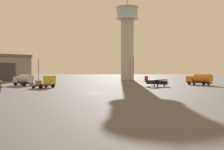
{
  "coord_description": "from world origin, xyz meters",
  "views": [
    {
      "loc": [
        3.28,
        -49.03,
        4.21
      ],
      "look_at": [
        2.48,
        34.72,
        2.58
      ],
      "focal_mm": 43.53,
      "sensor_mm": 36.0,
      "label": 1
    }
  ],
  "objects_px": {
    "truck_flatbed_yellow": "(46,82)",
    "truck_fuel_tanker_orange": "(200,79)",
    "light_post_east": "(39,68)",
    "light_post_west": "(130,66)",
    "control_tower": "(127,37)",
    "light_post_north": "(134,66)",
    "airplane_black": "(156,82)",
    "truck_fuel_tanker_silver": "(24,79)"
  },
  "relations": [
    {
      "from": "truck_fuel_tanker_silver",
      "to": "control_tower",
      "type": "bearing_deg",
      "value": -88.24
    },
    {
      "from": "control_tower",
      "to": "airplane_black",
      "type": "xyz_separation_m",
      "value": [
        5.19,
        -45.29,
        -16.81
      ]
    },
    {
      "from": "airplane_black",
      "to": "light_post_west",
      "type": "xyz_separation_m",
      "value": [
        -5.21,
        24.42,
        4.16
      ]
    },
    {
      "from": "airplane_black",
      "to": "truck_fuel_tanker_silver",
      "type": "relative_size",
      "value": 1.26
    },
    {
      "from": "airplane_black",
      "to": "truck_fuel_tanker_silver",
      "type": "height_order",
      "value": "truck_fuel_tanker_silver"
    },
    {
      "from": "airplane_black",
      "to": "truck_flatbed_yellow",
      "type": "xyz_separation_m",
      "value": [
        -26.43,
        -5.3,
        0.16
      ]
    },
    {
      "from": "light_post_east",
      "to": "light_post_north",
      "type": "distance_m",
      "value": 34.16
    },
    {
      "from": "light_post_west",
      "to": "light_post_east",
      "type": "xyz_separation_m",
      "value": [
        -31.75,
        1.33,
        -0.4
      ]
    },
    {
      "from": "truck_flatbed_yellow",
      "to": "truck_fuel_tanker_silver",
      "type": "distance_m",
      "value": 11.65
    },
    {
      "from": "light_post_north",
      "to": "light_post_west",
      "type": "bearing_deg",
      "value": -102.24
    },
    {
      "from": "light_post_north",
      "to": "airplane_black",
      "type": "bearing_deg",
      "value": -83.91
    },
    {
      "from": "control_tower",
      "to": "light_post_north",
      "type": "height_order",
      "value": "control_tower"
    },
    {
      "from": "truck_flatbed_yellow",
      "to": "truck_fuel_tanker_orange",
      "type": "xyz_separation_m",
      "value": [
        39.48,
        11.96,
        0.31
      ]
    },
    {
      "from": "truck_flatbed_yellow",
      "to": "light_post_north",
      "type": "distance_m",
      "value": 44.38
    },
    {
      "from": "control_tower",
      "to": "truck_fuel_tanker_silver",
      "type": "relative_size",
      "value": 5.52
    },
    {
      "from": "control_tower",
      "to": "light_post_east",
      "type": "xyz_separation_m",
      "value": [
        -31.77,
        -19.55,
        -13.06
      ]
    },
    {
      "from": "airplane_black",
      "to": "truck_fuel_tanker_orange",
      "type": "height_order",
      "value": "truck_fuel_tanker_orange"
    },
    {
      "from": "light_post_north",
      "to": "control_tower",
      "type": "bearing_deg",
      "value": 97.64
    },
    {
      "from": "truck_fuel_tanker_orange",
      "to": "light_post_east",
      "type": "distance_m",
      "value": 53.62
    },
    {
      "from": "airplane_black",
      "to": "light_post_west",
      "type": "height_order",
      "value": "light_post_west"
    },
    {
      "from": "truck_fuel_tanker_silver",
      "to": "light_post_north",
      "type": "height_order",
      "value": "light_post_north"
    },
    {
      "from": "light_post_east",
      "to": "airplane_black",
      "type": "bearing_deg",
      "value": -34.86
    },
    {
      "from": "light_post_west",
      "to": "truck_fuel_tanker_silver",
      "type": "bearing_deg",
      "value": -143.98
    },
    {
      "from": "truck_fuel_tanker_orange",
      "to": "light_post_east",
      "type": "relative_size",
      "value": 0.85
    },
    {
      "from": "control_tower",
      "to": "airplane_black",
      "type": "bearing_deg",
      "value": -83.47
    },
    {
      "from": "control_tower",
      "to": "truck_flatbed_yellow",
      "type": "relative_size",
      "value": 5.39
    },
    {
      "from": "control_tower",
      "to": "light_post_west",
      "type": "distance_m",
      "value": 24.41
    },
    {
      "from": "truck_fuel_tanker_silver",
      "to": "light_post_west",
      "type": "bearing_deg",
      "value": -107.44
    },
    {
      "from": "airplane_black",
      "to": "light_post_west",
      "type": "bearing_deg",
      "value": 136.79
    },
    {
      "from": "airplane_black",
      "to": "light_post_north",
      "type": "xyz_separation_m",
      "value": [
        -3.46,
        32.45,
        4.28
      ]
    },
    {
      "from": "light_post_west",
      "to": "light_post_east",
      "type": "relative_size",
      "value": 1.09
    },
    {
      "from": "truck_fuel_tanker_orange",
      "to": "light_post_west",
      "type": "xyz_separation_m",
      "value": [
        -18.26,
        17.75,
        3.69
      ]
    },
    {
      "from": "airplane_black",
      "to": "truck_flatbed_yellow",
      "type": "height_order",
      "value": "truck_flatbed_yellow"
    },
    {
      "from": "light_post_west",
      "to": "light_post_east",
      "type": "bearing_deg",
      "value": 177.61
    },
    {
      "from": "truck_fuel_tanker_orange",
      "to": "light_post_west",
      "type": "relative_size",
      "value": 0.78
    },
    {
      "from": "truck_fuel_tanker_silver",
      "to": "light_post_north",
      "type": "bearing_deg",
      "value": -100.07
    },
    {
      "from": "control_tower",
      "to": "light_post_north",
      "type": "xyz_separation_m",
      "value": [
        1.72,
        -12.84,
        -12.53
      ]
    },
    {
      "from": "light_post_east",
      "to": "light_post_north",
      "type": "relative_size",
      "value": 0.89
    },
    {
      "from": "airplane_black",
      "to": "light_post_west",
      "type": "relative_size",
      "value": 0.87
    },
    {
      "from": "truck_flatbed_yellow",
      "to": "control_tower",
      "type": "bearing_deg",
      "value": 7.59
    },
    {
      "from": "truck_flatbed_yellow",
      "to": "light_post_east",
      "type": "distance_m",
      "value": 32.97
    },
    {
      "from": "control_tower",
      "to": "light_post_west",
      "type": "relative_size",
      "value": 3.81
    }
  ]
}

